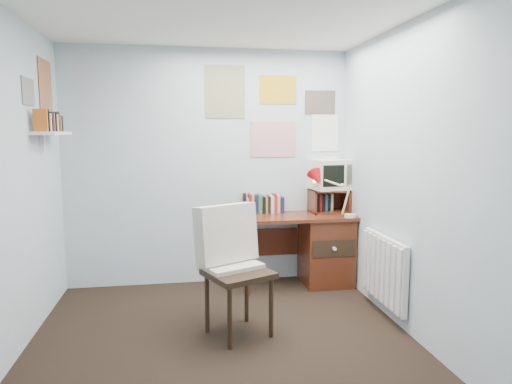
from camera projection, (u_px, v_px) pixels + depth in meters
ground at (227, 357)px, 3.32m from camera, size 3.50×3.50×0.00m
back_wall at (209, 168)px, 4.87m from camera, size 3.00×0.02×2.50m
right_wall at (425, 183)px, 3.40m from camera, size 0.02×3.50×2.50m
desk at (321, 247)px, 4.91m from camera, size 1.20×0.55×0.76m
desk_chair at (239, 274)px, 3.64m from camera, size 0.68×0.67×1.01m
desk_lamp at (351, 196)px, 4.66m from camera, size 0.37×0.34×0.44m
tv_riser at (329, 201)px, 4.97m from camera, size 0.40×0.30×0.25m
crt_tv at (330, 173)px, 4.95m from camera, size 0.42×0.40×0.36m
book_row at (271, 203)px, 4.94m from camera, size 0.60×0.14×0.22m
radiator at (384, 269)px, 4.04m from camera, size 0.09×0.80×0.60m
wall_shelf at (52, 133)px, 3.95m from camera, size 0.20×0.62×0.24m
posters_back at (273, 111)px, 4.90m from camera, size 1.20×0.01×0.90m
posters_left at (37, 88)px, 3.89m from camera, size 0.01×0.70×0.60m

